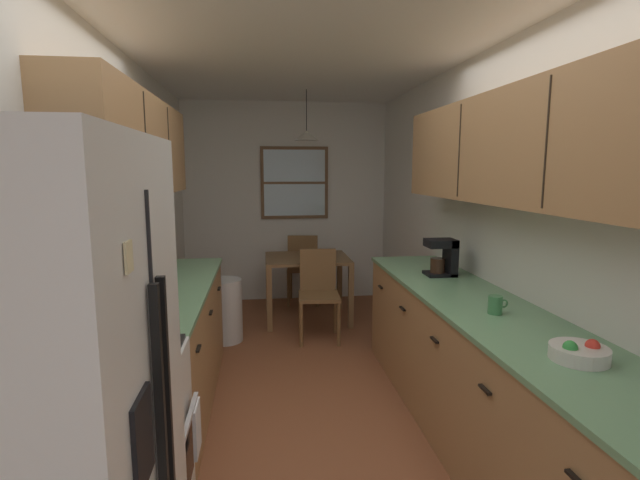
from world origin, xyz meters
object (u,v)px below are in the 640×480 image
object	(u,v)px
trash_bin	(225,310)
microwave_over_range	(57,177)
coffee_maker	(444,256)
stove_range	(108,459)
dining_chair_far	(303,266)
mug_by_coffeemaker	(495,305)
storage_canister	(129,308)
dining_chair_near	(318,290)
dining_table	(307,267)
fruit_bowl	(579,352)
refrigerator	(27,474)

from	to	relation	value
trash_bin	microwave_over_range	bearing A→B (deg)	-98.77
coffee_maker	microwave_over_range	bearing A→B (deg)	-146.69
trash_bin	coffee_maker	world-z (taller)	coffee_maker
stove_range	dining_chair_far	world-z (taller)	stove_range
stove_range	mug_by_coffeemaker	distance (m)	2.08
storage_canister	coffee_maker	xyz separation A→B (m)	(2.06, 0.96, 0.04)
stove_range	dining_chair_far	xyz separation A→B (m)	(1.19, 3.84, 0.03)
dining_chair_near	mug_by_coffeemaker	world-z (taller)	mug_by_coffeemaker
microwave_over_range	storage_canister	world-z (taller)	microwave_over_range
microwave_over_range	dining_chair_near	bearing A→B (deg)	62.85
stove_range	trash_bin	distance (m)	2.67
dining_chair_far	storage_canister	distance (m)	3.62
dining_chair_far	mug_by_coffeemaker	distance (m)	3.50
stove_range	dining_table	bearing A→B (deg)	69.96
dining_table	dining_chair_near	distance (m)	0.62
fruit_bowl	dining_table	bearing A→B (deg)	103.56
stove_range	dining_chair_near	xyz separation A→B (m)	(1.23, 2.63, 0.03)
dining_chair_near	dining_chair_far	size ratio (longest dim) A/B	1.00
dining_table	dining_chair_far	bearing A→B (deg)	89.06
stove_range	fruit_bowl	size ratio (longest dim) A/B	4.58
coffee_maker	dining_chair_near	bearing A→B (deg)	124.19
dining_table	dining_chair_near	bearing A→B (deg)	-84.82
refrigerator	fruit_bowl	bearing A→B (deg)	14.68
storage_canister	dining_table	bearing A→B (deg)	66.86
stove_range	trash_bin	world-z (taller)	stove_range
microwave_over_range	dining_chair_far	size ratio (longest dim) A/B	0.66
mug_by_coffeemaker	trash_bin	bearing A→B (deg)	127.48
dining_chair_near	storage_canister	xyz separation A→B (m)	(-1.24, -2.17, 0.51)
microwave_over_range	trash_bin	size ratio (longest dim) A/B	0.94
stove_range	dining_table	xyz separation A→B (m)	(1.18, 3.23, 0.14)
dining_table	coffee_maker	xyz separation A→B (m)	(0.87, -1.81, 0.44)
dining_table	mug_by_coffeemaker	distance (m)	2.90
dining_chair_near	refrigerator	bearing A→B (deg)	-109.65
microwave_over_range	storage_canister	distance (m)	0.82
stove_range	storage_canister	distance (m)	0.71
refrigerator	dining_table	bearing A→B (deg)	73.90
mug_by_coffeemaker	fruit_bowl	distance (m)	0.66
stove_range	trash_bin	bearing A→B (deg)	83.65
microwave_over_range	dining_chair_far	distance (m)	4.22
refrigerator	mug_by_coffeemaker	distance (m)	2.26
coffee_maker	fruit_bowl	size ratio (longest dim) A/B	1.17
stove_range	microwave_over_range	size ratio (longest dim) A/B	1.85
refrigerator	dining_table	xyz separation A→B (m)	(1.14, 3.95, -0.29)
dining_chair_near	storage_canister	size ratio (longest dim) A/B	4.24
trash_bin	mug_by_coffeemaker	size ratio (longest dim) A/B	5.43
storage_canister	microwave_over_range	bearing A→B (deg)	-103.23
dining_chair_far	storage_canister	bearing A→B (deg)	-109.48
refrigerator	coffee_maker	xyz separation A→B (m)	(2.01, 2.14, 0.15)
stove_range	fruit_bowl	bearing A→B (deg)	-5.78
dining_table	dining_chair_far	size ratio (longest dim) A/B	1.03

